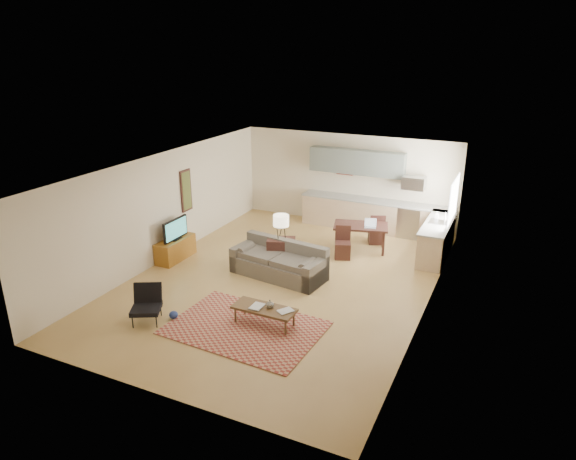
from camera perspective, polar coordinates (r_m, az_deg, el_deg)
The scene contains 25 objects.
room at distance 11.39m, azimuth -0.64°, elevation 0.48°, with size 9.00×9.00×9.00m.
kitchen_counter_back at distance 15.10m, azimuth 9.37°, elevation 1.63°, with size 4.26×0.64×0.92m, color tan, non-canonical shape.
kitchen_counter_right at distance 13.63m, azimuth 16.19°, elevation -0.98°, with size 0.64×2.26×0.92m, color tan, non-canonical shape.
kitchen_range at distance 14.87m, azimuth 13.44°, elevation 1.00°, with size 0.62×0.62×0.90m, color #A5A8AD.
kitchen_microwave at distance 14.58m, azimuth 13.80°, elevation 5.11°, with size 0.62×0.40×0.35m, color #A5A8AD.
upper_cabinets at distance 15.01m, azimuth 7.64°, elevation 7.51°, with size 2.80×0.34×0.70m, color slate.
window_right at distance 13.25m, azimuth 17.91°, elevation 3.23°, with size 0.02×1.40×1.05m, color white.
wall_art_left at distance 13.66m, azimuth -11.23°, elevation 4.32°, with size 0.06×0.42×1.10m, color olive, non-canonical shape.
triptych at distance 15.30m, azimuth 6.33°, elevation 7.04°, with size 1.70×0.04×0.50m, color #FDF2C9, non-canonical shape.
rug at distance 10.09m, azimuth -4.79°, elevation -10.77°, with size 2.86×1.98×0.02m, color maroon.
sofa at distance 11.98m, azimuth -1.07°, elevation -3.38°, with size 2.32×1.01×0.81m, color #5B5449, non-canonical shape.
coffee_table at distance 10.10m, azimuth -2.65°, elevation -9.52°, with size 1.25×0.50×0.38m, color #4D351C, non-canonical shape.
book_a at distance 10.07m, azimuth -4.06°, elevation -8.35°, with size 0.23×0.31×0.03m, color maroon.
book_b at distance 9.94m, azimuth -0.60°, elevation -8.73°, with size 0.34×0.36×0.02m, color navy.
vase at distance 9.96m, azimuth -2.03°, elevation -8.19°, with size 0.18×0.18×0.17m, color black.
armchair at distance 10.47m, azimuth -15.51°, elevation -8.07°, with size 0.63×0.63×0.73m, color black, non-canonical shape.
tv_credenza at distance 13.28m, azimuth -12.39°, elevation -2.08°, with size 0.45×1.17×0.54m, color brown, non-canonical shape.
tv at distance 13.07m, azimuth -12.41°, elevation 0.08°, with size 0.09×0.90×0.54m, color black, non-canonical shape.
console_table at distance 12.38m, azimuth -0.76°, elevation -2.66°, with size 0.66×0.44×0.77m, color #351B17, non-canonical shape.
table_lamp at distance 12.13m, azimuth -0.78°, elevation 0.38°, with size 0.38×0.38×0.62m, color beige, non-canonical shape.
dining_table at distance 13.63m, azimuth 8.03°, elevation -0.84°, with size 1.39×0.80×0.70m, color #351B17, non-canonical shape.
dining_chair_near at distance 13.06m, azimuth 6.12°, elevation -1.42°, with size 0.39×0.41×0.83m, color #351B17, non-canonical shape.
dining_chair_far at distance 14.16m, azimuth 9.82°, elevation 0.21°, with size 0.41×0.43×0.86m, color #351B17, non-canonical shape.
laptop at distance 13.31m, azimuth 9.14°, elevation 0.71°, with size 0.30×0.22×0.22m, color #A5A8AD, non-canonical shape.
soap_bottle at distance 13.72m, azimuth 16.20°, elevation 1.63°, with size 0.09×0.09×0.19m, color #FDF2C9.
Camera 1 is at (4.66, -9.67, 5.17)m, focal length 32.00 mm.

